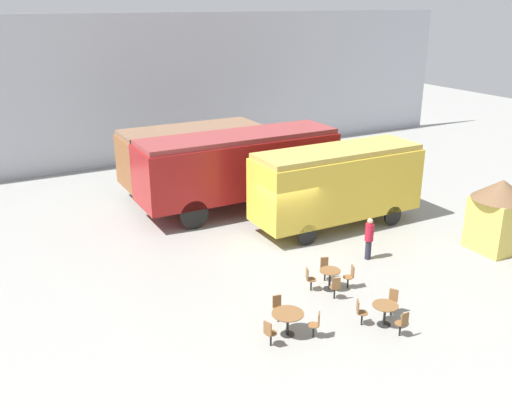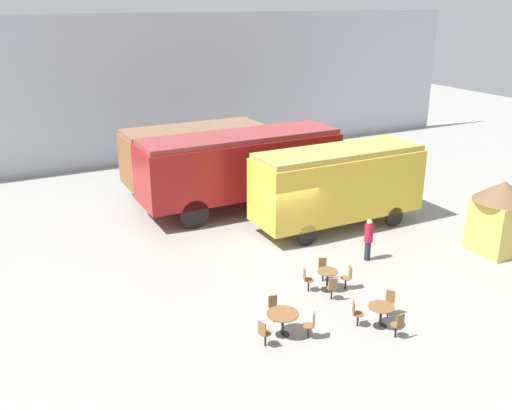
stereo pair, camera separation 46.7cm
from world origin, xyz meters
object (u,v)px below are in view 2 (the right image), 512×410
Objects in this scene: cafe_table_far at (283,317)px; cafe_chair_0 at (323,268)px; cafe_table_near at (327,276)px; passenger_coach_vintage at (338,183)px; streamlined_locomotive at (255,162)px; visitor_person at (368,238)px; cafe_table_mid at (381,311)px; ticket_kiosk at (500,213)px; passenger_coach_wooden at (194,153)px.

cafe_chair_0 reaches higher than cafe_table_far.
cafe_table_far is (-2.83, -1.78, 0.06)m from cafe_table_near.
passenger_coach_vintage is 8.89× the size of cafe_chair_0.
visitor_person is at bearing -81.77° from streamlined_locomotive.
ticket_kiosk is (7.83, 2.38, 1.12)m from cafe_table_mid.
passenger_coach_wooden is 11.73m from cafe_chair_0.
cafe_table_near is at bearing 177.26° from ticket_kiosk.
cafe_table_near is at bearing 32.14° from cafe_table_far.
cafe_table_near is at bearing -89.35° from passenger_coach_wooden.
streamlined_locomotive is 7.76m from visitor_person.
visitor_person is at bearing 161.50° from ticket_kiosk.
passenger_coach_wooden reaches higher than visitor_person.
cafe_table_near is 8.07m from ticket_kiosk.
cafe_table_mid is at bearing -86.87° from cafe_table_near.
passenger_coach_wooden is at bearing -157.20° from cafe_chair_0.
passenger_coach_vintage is 2.58× the size of ticket_kiosk.
ticket_kiosk is (8.12, -12.69, -0.47)m from passenger_coach_wooden.
passenger_coach_wooden is 14.42m from cafe_table_far.
cafe_table_mid is at bearing -18.26° from cafe_table_far.
ticket_kiosk is (7.72, -1.08, 1.16)m from cafe_chair_0.
cafe_table_mid is 0.27× the size of ticket_kiosk.
ticket_kiosk is at bearing -57.38° from passenger_coach_wooden.
cafe_table_near is (-1.72, -8.91, -1.71)m from streamlined_locomotive.
passenger_coach_wooden is 12.41m from cafe_table_near.
cafe_table_near is 0.43× the size of visitor_person.
cafe_table_near is 0.75× the size of cafe_table_far.
cafe_table_far is 10.95m from ticket_kiosk.
passenger_coach_vintage is 6.76m from ticket_kiosk.
visitor_person is (2.55, 0.65, 0.43)m from cafe_chair_0.
visitor_person is 0.58× the size of ticket_kiosk.
cafe_chair_0 is 7.88m from ticket_kiosk.
passenger_coach_wooden is at bearing 117.77° from passenger_coach_vintage.
streamlined_locomotive is 6.81× the size of visitor_person.
visitor_person is at bearing 57.10° from cafe_table_mid.
cafe_table_near is at bearing -154.37° from visitor_person.
passenger_coach_vintage is at bearing 45.31° from cafe_table_far.
cafe_chair_0 is at bearing -100.03° from streamlined_locomotive.
cafe_chair_0 is (3.10, 2.47, -0.11)m from cafe_table_far.
passenger_coach_vintage is (2.05, -4.02, -0.19)m from streamlined_locomotive.
passenger_coach_vintage is at bearing 74.92° from visitor_person.
streamlined_locomotive is 1.52× the size of passenger_coach_vintage.
passenger_coach_wooden reaches higher than cafe_table_far.
cafe_table_near is 0.74m from cafe_chair_0.
cafe_chair_0 is 0.50× the size of visitor_person.
visitor_person is (2.66, 4.11, 0.39)m from cafe_table_mid.
passenger_coach_vintage is at bearing -62.23° from passenger_coach_wooden.
passenger_coach_wooden is 15.16m from cafe_table_mid.
streamlined_locomotive is at bearing 82.36° from cafe_table_mid.
cafe_table_mid is at bearing -97.64° from streamlined_locomotive.
cafe_table_far is 6.46m from visitor_person.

